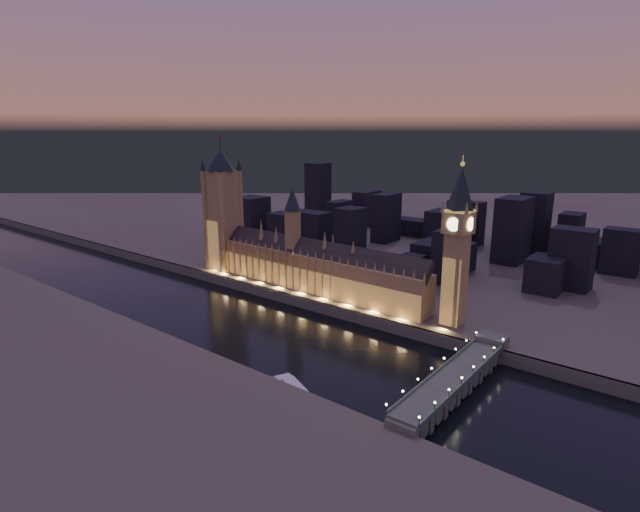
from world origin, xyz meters
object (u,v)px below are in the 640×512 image
Objects in this scene: victoria_tower at (223,204)px; river_boat at (297,392)px; westminster_bridge at (457,379)px; palace_of_westminster at (311,266)px; elizabeth_tower at (458,233)px.

river_boat is (190.04, -119.92, -64.45)m from victoria_tower.
palace_of_westminster is at bearing 156.36° from westminster_bridge.
elizabeth_tower is at bearing 0.00° from victoria_tower.
westminster_bridge is at bearing -23.64° from palace_of_westminster.
victoria_tower is at bearing 179.90° from palace_of_westminster.
palace_of_westminster is at bearing -0.10° from victoria_tower.
palace_of_westminster is at bearing 126.60° from river_boat.
victoria_tower is 265.32m from westminster_bridge.
westminster_bridge is (32.04, -65.38, -61.12)m from elizabeth_tower.
elizabeth_tower is 139.50m from river_boat.
victoria_tower is 218.00m from elizabeth_tower.
victoria_tower reaches higher than river_boat.
westminster_bridge is at bearing -14.65° from victoria_tower.
palace_of_westminster is at bearing -179.91° from elizabeth_tower.
victoria_tower is (-101.11, 0.18, 39.63)m from palace_of_westminster.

